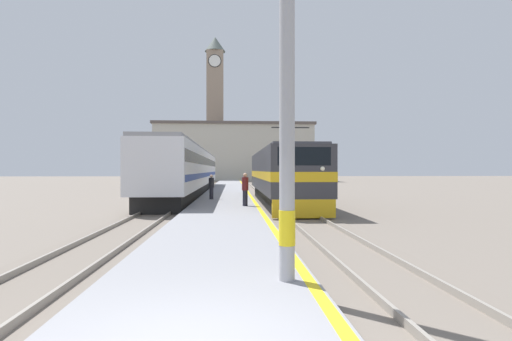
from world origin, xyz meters
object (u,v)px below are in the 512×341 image
at_px(catenary_mast, 292,67).
at_px(person_on_platform, 211,186).
at_px(passenger_train, 191,170).
at_px(clock_tower, 215,105).
at_px(second_waiting_passenger, 245,189).
at_px(locomotive_train, 281,176).

height_order(catenary_mast, person_on_platform, catenary_mast).
distance_m(passenger_train, catenary_mast, 29.27).
height_order(catenary_mast, clock_tower, clock_tower).
height_order(second_waiting_passenger, clock_tower, clock_tower).
relative_size(passenger_train, second_waiting_passenger, 19.69).
bearing_deg(catenary_mast, second_waiting_passenger, 91.44).
height_order(passenger_train, second_waiting_passenger, passenger_train).
relative_size(passenger_train, person_on_platform, 21.41).
bearing_deg(clock_tower, catenary_mast, -86.55).
height_order(locomotive_train, second_waiting_passenger, locomotive_train).
bearing_deg(passenger_train, catenary_mast, -80.71).
xyz_separation_m(passenger_train, second_waiting_passenger, (4.36, -14.82, -0.93)).
xyz_separation_m(locomotive_train, passenger_train, (-6.79, 10.36, 0.33)).
distance_m(second_waiting_passenger, clock_tower, 64.41).
relative_size(passenger_train, clock_tower, 1.13).
height_order(person_on_platform, second_waiting_passenger, second_waiting_passenger).
height_order(passenger_train, clock_tower, clock_tower).
xyz_separation_m(catenary_mast, person_on_platform, (-2.36, 18.83, -2.81)).
distance_m(locomotive_train, person_on_platform, 4.50).
distance_m(catenary_mast, second_waiting_passenger, 14.27).
relative_size(catenary_mast, second_waiting_passenger, 4.27).
bearing_deg(second_waiting_passenger, locomotive_train, 61.48).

